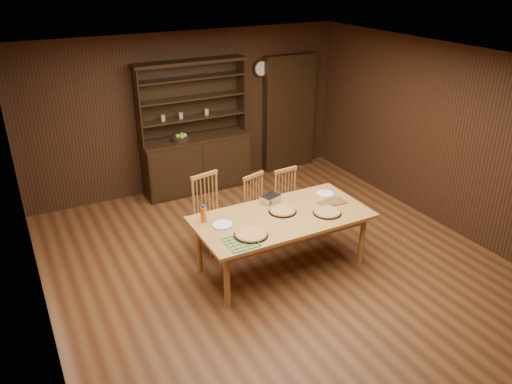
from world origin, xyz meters
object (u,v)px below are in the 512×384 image
chair_left (210,210)px  chair_right (289,199)px  juice_bottle (204,214)px  dining_table (282,221)px  china_hutch (196,156)px  chair_center (258,206)px

chair_left → chair_right: chair_left is taller
chair_right → juice_bottle: 1.60m
dining_table → chair_left: chair_left is taller
china_hutch → chair_center: (0.13, -1.96, -0.10)m
chair_left → chair_center: bearing=-18.5°
chair_left → juice_bottle: 0.73m
dining_table → juice_bottle: (-0.91, 0.32, 0.17)m
chair_left → juice_bottle: size_ratio=4.89×
china_hutch → chair_center: 1.97m
dining_table → chair_right: bearing=53.5°
china_hutch → dining_table: 2.78m
china_hutch → chair_left: china_hutch is taller
chair_left → chair_right: bearing=-17.1°
chair_center → china_hutch: bearing=77.4°
chair_right → juice_bottle: (-1.49, -0.47, 0.35)m
dining_table → juice_bottle: 0.98m
dining_table → chair_right: chair_right is taller
china_hutch → chair_right: (0.61, -1.99, -0.10)m
chair_center → chair_right: (0.48, -0.03, -0.00)m
dining_table → chair_center: size_ratio=2.28×
dining_table → chair_center: (0.10, 0.82, -0.18)m
dining_table → china_hutch: bearing=90.6°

